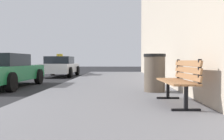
{
  "coord_description": "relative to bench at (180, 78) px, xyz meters",
  "views": [
    {
      "loc": [
        4.18,
        -4.08,
        1.01
      ],
      "look_at": [
        3.98,
        2.98,
        0.76
      ],
      "focal_mm": 41.83,
      "sensor_mm": 36.0,
      "label": 1
    }
  ],
  "objects": [
    {
      "name": "car_white",
      "position": [
        -4.95,
        11.2,
        -0.02
      ],
      "size": [
        1.92,
        4.23,
        1.43
      ],
      "color": "white",
      "rests_on": "ground_plane"
    },
    {
      "name": "car_green",
      "position": [
        -5.61,
        4.47,
        -0.01
      ],
      "size": [
        2.03,
        4.52,
        1.27
      ],
      "color": "#196638",
      "rests_on": "ground_plane"
    },
    {
      "name": "sidewalk",
      "position": [
        -1.39,
        -1.11,
        -0.59
      ],
      "size": [
        4.0,
        32.0,
        0.15
      ],
      "primitive_type": "cube",
      "color": "slate",
      "rests_on": "ground_plane"
    },
    {
      "name": "trash_bin",
      "position": [
        -0.23,
        2.06,
        0.02
      ],
      "size": [
        0.61,
        0.61,
        1.05
      ],
      "color": "brown",
      "rests_on": "sidewalk"
    },
    {
      "name": "bench",
      "position": [
        0.0,
        0.0,
        0.0
      ],
      "size": [
        0.55,
        1.68,
        0.89
      ],
      "rotation": [
        0.0,
        0.0,
        0.03
      ],
      "color": "#9E6B42",
      "rests_on": "sidewalk"
    }
  ]
}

